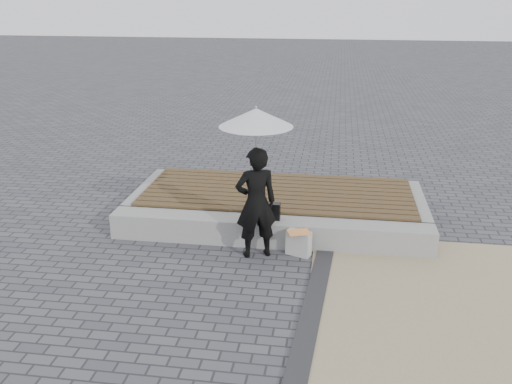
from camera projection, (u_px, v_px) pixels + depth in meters
ground at (254, 295)px, 7.19m from camera, size 80.00×80.00×0.00m
edging_band at (310, 320)px, 6.61m from camera, size 0.61×5.20×0.04m
seating_ledge at (269, 231)px, 8.61m from camera, size 5.00×0.45×0.40m
timber_platform at (278, 203)px, 9.72m from camera, size 5.00×2.00×0.40m
timber_decking at (278, 192)px, 9.65m from camera, size 4.60×2.00×0.04m
woman at (256, 203)px, 8.00m from camera, size 0.71×0.60×1.66m
parasol at (256, 117)px, 7.57m from camera, size 1.03×1.03×1.31m
handbag at (268, 211)px, 8.51m from camera, size 0.37×0.13×0.26m
canvas_tote at (299, 243)px, 8.22m from camera, size 0.39×0.27×0.38m
magazine at (299, 232)px, 8.11m from camera, size 0.38×0.33×0.01m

